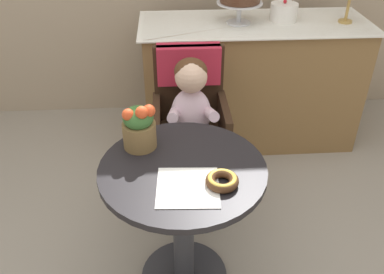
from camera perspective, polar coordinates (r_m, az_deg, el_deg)
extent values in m
cylinder|color=black|center=(1.76, -1.31, -4.53)|extent=(0.72, 0.72, 0.03)
cylinder|color=#333338|center=(2.00, -1.18, -12.63)|extent=(0.10, 0.10, 0.69)
cube|color=#332114|center=(2.38, -0.17, -0.05)|extent=(0.42, 0.42, 0.04)
cube|color=#332114|center=(2.41, -0.46, 7.44)|extent=(0.40, 0.04, 0.46)
cube|color=#332114|center=(2.31, -4.88, 2.08)|extent=(0.04, 0.38, 0.18)
cube|color=#332114|center=(2.33, 4.49, 2.40)|extent=(0.04, 0.38, 0.18)
cube|color=#B22338|center=(2.36, -0.47, 10.05)|extent=(0.36, 0.11, 0.22)
cylinder|color=#332114|center=(2.38, -4.25, -7.57)|extent=(0.03, 0.03, 0.45)
cylinder|color=#332114|center=(2.40, 4.44, -7.20)|extent=(0.03, 0.03, 0.45)
cylinder|color=#332114|center=(2.66, -4.27, -2.45)|extent=(0.03, 0.03, 0.45)
cylinder|color=#332114|center=(2.68, 3.45, -2.15)|extent=(0.03, 0.03, 0.45)
ellipsoid|color=silver|center=(2.27, -0.14, 3.28)|extent=(0.22, 0.16, 0.30)
sphere|color=#E0B293|center=(2.15, -0.13, 8.34)|extent=(0.17, 0.17, 0.17)
ellipsoid|color=#4C2D19|center=(2.16, -0.17, 9.09)|extent=(0.17, 0.17, 0.14)
cylinder|color=silver|center=(2.16, -2.51, 3.15)|extent=(0.08, 0.23, 0.13)
sphere|color=#E0B293|center=(2.14, -2.15, 0.49)|extent=(0.06, 0.06, 0.06)
cylinder|color=silver|center=(2.17, 2.50, 3.31)|extent=(0.08, 0.23, 0.13)
sphere|color=#E0B293|center=(2.15, 2.41, 0.65)|extent=(0.06, 0.06, 0.06)
cylinder|color=#3F4760|center=(2.26, -1.41, -0.21)|extent=(0.09, 0.22, 0.09)
cylinder|color=#3F4760|center=(2.27, -1.22, -5.32)|extent=(0.08, 0.08, 0.26)
cylinder|color=#3F4760|center=(2.26, 1.38, -0.11)|extent=(0.09, 0.22, 0.09)
cylinder|color=#3F4760|center=(2.28, 1.56, -5.21)|extent=(0.08, 0.08, 0.26)
cube|color=white|center=(1.65, -0.57, -6.96)|extent=(0.26, 0.26, 0.00)
torus|color=#4C2D19|center=(1.65, 4.18, -6.07)|extent=(0.13, 0.13, 0.04)
torus|color=gold|center=(1.65, 4.20, -5.78)|extent=(0.12, 0.12, 0.02)
cylinder|color=brown|center=(1.86, -7.26, 0.30)|extent=(0.15, 0.15, 0.12)
ellipsoid|color=#38662D|center=(1.81, -7.46, 2.67)|extent=(0.14, 0.14, 0.10)
sphere|color=#E54C23|center=(1.78, -5.98, 3.64)|extent=(0.06, 0.06, 0.06)
sphere|color=#E54C23|center=(1.83, -7.20, 2.88)|extent=(0.05, 0.05, 0.05)
sphere|color=#E54C23|center=(1.82, -8.25, 3.31)|extent=(0.05, 0.05, 0.05)
sphere|color=#E54C23|center=(1.77, -8.84, 3.07)|extent=(0.05, 0.05, 0.05)
sphere|color=#E54C23|center=(1.75, -6.98, 3.39)|extent=(0.06, 0.06, 0.06)
cube|color=olive|center=(3.06, 8.04, 7.35)|extent=(1.50, 0.56, 0.90)
cube|color=white|center=(2.89, 8.76, 15.29)|extent=(1.56, 0.62, 0.01)
cylinder|color=silver|center=(2.87, 6.43, 15.49)|extent=(0.16, 0.16, 0.01)
cylinder|color=silver|center=(2.85, 6.52, 16.73)|extent=(0.03, 0.03, 0.12)
cylinder|color=silver|center=(2.83, 6.60, 17.97)|extent=(0.30, 0.30, 0.01)
cylinder|color=#4C2D1E|center=(2.82, 6.62, 18.27)|extent=(0.26, 0.26, 0.01)
cylinder|color=white|center=(2.95, 12.58, 16.52)|extent=(0.18, 0.18, 0.12)
sphere|color=red|center=(2.93, 12.75, 17.82)|extent=(0.02, 0.02, 0.02)
cylinder|color=#B28C47|center=(3.04, 20.42, 14.77)|extent=(0.09, 0.09, 0.01)
cylinder|color=#B28C47|center=(3.01, 20.76, 16.33)|extent=(0.02, 0.02, 0.16)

